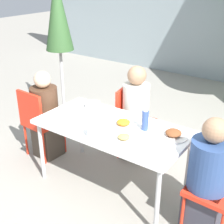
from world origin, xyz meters
TOP-DOWN VIEW (x-y plane):
  - ground_plane at (0.00, 0.00)m, footprint 24.00×24.00m
  - dining_table at (0.00, 0.00)m, footprint 1.55×0.78m
  - chair_left at (-1.08, -0.03)m, footprint 0.42×0.42m
  - person_left at (-1.02, 0.05)m, footprint 0.32×0.32m
  - chair_right at (1.08, 0.04)m, footprint 0.41×0.41m
  - person_right at (1.02, -0.03)m, footprint 0.35×0.35m
  - chair_far at (-0.20, 0.68)m, footprint 0.46×0.46m
  - person_far at (-0.11, 0.64)m, footprint 0.33×0.33m
  - closed_umbrella at (-1.47, 0.82)m, footprint 0.39×0.39m
  - plate_0 at (0.26, -0.18)m, footprint 0.20×0.20m
  - plate_1 at (0.10, 0.06)m, footprint 0.24×0.24m
  - plate_2 at (0.60, 0.14)m, footprint 0.27×0.27m
  - bottle at (0.31, 0.12)m, footprint 0.07×0.07m
  - drinking_cup at (-0.04, -0.29)m, footprint 0.08×0.08m
  - salad_bowl at (-0.44, 0.24)m, footprint 0.17×0.17m

SIDE VIEW (x-z plane):
  - ground_plane at x=0.00m, z-range 0.00..0.00m
  - person_left at x=-1.02m, z-range -0.03..1.08m
  - chair_left at x=-1.08m, z-range 0.08..0.97m
  - chair_right at x=1.08m, z-range 0.08..0.97m
  - chair_far at x=-0.20m, z-range 0.08..0.97m
  - person_right at x=1.02m, z-range -0.04..1.08m
  - person_far at x=-0.11m, z-range -0.02..1.16m
  - dining_table at x=0.00m, z-range 0.31..1.05m
  - plate_0 at x=0.26m, z-range 0.73..0.79m
  - plate_1 at x=0.10m, z-range 0.73..0.79m
  - plate_2 at x=0.60m, z-range 0.73..0.80m
  - salad_bowl at x=-0.44m, z-range 0.74..0.79m
  - drinking_cup at x=-0.04m, z-range 0.74..0.83m
  - bottle at x=0.31m, z-range 0.73..0.95m
  - closed_umbrella at x=-1.47m, z-range 0.49..2.65m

